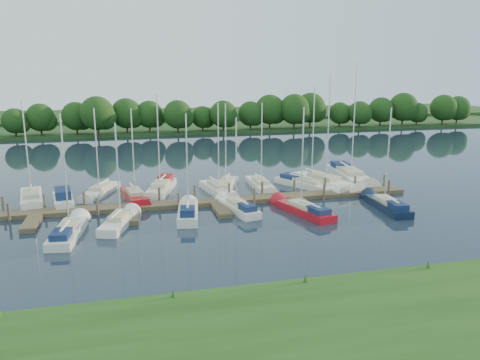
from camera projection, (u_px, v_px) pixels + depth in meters
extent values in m
plane|color=black|center=(234.00, 230.00, 37.65)|extent=(260.00, 260.00, 0.00)
cube|color=#204413|center=(311.00, 329.00, 22.47)|extent=(90.00, 10.00, 0.50)
cube|color=brown|center=(215.00, 202.00, 45.17)|extent=(40.00, 2.00, 0.40)
cube|color=brown|center=(31.00, 224.00, 38.52)|extent=(1.20, 4.00, 0.40)
cube|color=brown|center=(131.00, 217.00, 40.43)|extent=(1.20, 4.00, 0.40)
cube|color=brown|center=(221.00, 210.00, 42.34)|extent=(1.20, 4.00, 0.40)
cube|color=brown|center=(304.00, 204.00, 44.25)|extent=(1.20, 4.00, 0.40)
cube|color=brown|center=(380.00, 199.00, 46.15)|extent=(1.20, 4.00, 0.40)
cylinder|color=#473D33|center=(3.00, 207.00, 41.78)|extent=(0.24, 0.24, 2.00)
cylinder|color=#473D33|center=(45.00, 205.00, 42.61)|extent=(0.24, 0.24, 2.00)
cylinder|color=#473D33|center=(84.00, 202.00, 43.43)|extent=(0.24, 0.24, 2.00)
cylinder|color=#473D33|center=(123.00, 200.00, 44.25)|extent=(0.24, 0.24, 2.00)
cylinder|color=#473D33|center=(159.00, 198.00, 45.08)|extent=(0.24, 0.24, 2.00)
cylinder|color=#473D33|center=(195.00, 195.00, 45.90)|extent=(0.24, 0.24, 2.00)
cylinder|color=#473D33|center=(229.00, 193.00, 46.73)|extent=(0.24, 0.24, 2.00)
cylinder|color=#473D33|center=(262.00, 191.00, 47.55)|extent=(0.24, 0.24, 2.00)
cylinder|color=#473D33|center=(294.00, 189.00, 48.37)|extent=(0.24, 0.24, 2.00)
cylinder|color=#473D33|center=(325.00, 187.00, 49.20)|extent=(0.24, 0.24, 2.00)
cylinder|color=#473D33|center=(355.00, 185.00, 50.02)|extent=(0.24, 0.24, 2.00)
cylinder|color=#473D33|center=(384.00, 184.00, 50.85)|extent=(0.24, 0.24, 2.00)
cylinder|color=#473D33|center=(9.00, 215.00, 39.56)|extent=(0.24, 0.24, 2.00)
cylinder|color=#473D33|center=(98.00, 209.00, 41.28)|extent=(0.24, 0.24, 2.00)
cylinder|color=#473D33|center=(179.00, 204.00, 43.00)|extent=(0.24, 0.24, 2.00)
cylinder|color=#473D33|center=(254.00, 199.00, 44.71)|extent=(0.24, 0.24, 2.00)
cylinder|color=#473D33|center=(324.00, 194.00, 46.43)|extent=(0.24, 0.24, 2.00)
cylinder|color=#473D33|center=(389.00, 190.00, 48.15)|extent=(0.24, 0.24, 2.00)
cube|color=#214119|center=(159.00, 127.00, 108.50)|extent=(180.00, 30.00, 0.60)
cube|color=#2B4D21|center=(152.00, 116.00, 132.05)|extent=(220.00, 40.00, 1.40)
cylinder|color=#38281C|center=(17.00, 132.00, 89.65)|extent=(0.36, 0.36, 2.80)
sphere|color=#19380F|center=(15.00, 114.00, 88.89)|extent=(6.54, 6.54, 6.54)
sphere|color=#19380F|center=(24.00, 119.00, 89.62)|extent=(4.67, 4.67, 4.67)
cylinder|color=#38281C|center=(37.00, 135.00, 88.83)|extent=(0.36, 0.36, 2.01)
sphere|color=#19380F|center=(36.00, 122.00, 88.29)|extent=(4.69, 4.69, 4.69)
sphere|color=#19380F|center=(42.00, 125.00, 88.87)|extent=(3.35, 3.35, 3.35)
cylinder|color=#38281C|center=(73.00, 131.00, 91.45)|extent=(0.36, 0.36, 2.60)
sphere|color=#19380F|center=(72.00, 115.00, 90.75)|extent=(6.07, 6.07, 6.07)
sphere|color=#19380F|center=(79.00, 119.00, 91.44)|extent=(4.33, 4.33, 4.33)
cylinder|color=#38281C|center=(98.00, 132.00, 91.36)|extent=(0.36, 0.36, 2.30)
sphere|color=#19380F|center=(97.00, 118.00, 90.74)|extent=(5.36, 5.36, 5.36)
sphere|color=#19380F|center=(103.00, 121.00, 91.37)|extent=(3.83, 3.83, 3.83)
cylinder|color=#38281C|center=(129.00, 129.00, 93.82)|extent=(0.36, 0.36, 2.85)
sphere|color=#19380F|center=(128.00, 112.00, 93.04)|extent=(6.65, 6.65, 6.65)
sphere|color=#19380F|center=(135.00, 116.00, 93.78)|extent=(4.75, 4.75, 4.75)
cylinder|color=#38281C|center=(154.00, 129.00, 95.39)|extent=(0.36, 0.36, 2.46)
sphere|color=#19380F|center=(153.00, 114.00, 94.73)|extent=(5.74, 5.74, 5.74)
sphere|color=#19380F|center=(159.00, 118.00, 95.39)|extent=(4.10, 4.10, 4.10)
cylinder|color=#38281C|center=(170.00, 127.00, 97.93)|extent=(0.36, 0.36, 2.59)
sphere|color=#19380F|center=(170.00, 112.00, 97.23)|extent=(6.05, 6.05, 6.05)
sphere|color=#19380F|center=(176.00, 116.00, 97.92)|extent=(4.32, 4.32, 4.32)
cylinder|color=#38281C|center=(203.00, 128.00, 98.74)|extent=(0.36, 0.36, 2.37)
sphere|color=#19380F|center=(203.00, 114.00, 98.10)|extent=(5.53, 5.53, 5.53)
sphere|color=#19380F|center=(208.00, 117.00, 98.75)|extent=(3.95, 3.95, 3.95)
cylinder|color=#38281C|center=(230.00, 127.00, 99.19)|extent=(0.36, 0.36, 2.48)
sphere|color=#19380F|center=(230.00, 113.00, 98.52)|extent=(5.79, 5.79, 5.79)
sphere|color=#19380F|center=(235.00, 116.00, 99.19)|extent=(4.13, 4.13, 4.13)
cylinder|color=#38281C|center=(245.00, 126.00, 100.29)|extent=(0.36, 0.36, 2.58)
sphere|color=#19380F|center=(245.00, 111.00, 99.59)|extent=(6.02, 6.02, 6.02)
sphere|color=#19380F|center=(251.00, 115.00, 100.28)|extent=(4.30, 4.30, 4.30)
cylinder|color=#38281C|center=(277.00, 128.00, 99.84)|extent=(0.36, 0.36, 2.13)
sphere|color=#19380F|center=(277.00, 115.00, 99.26)|extent=(4.97, 4.97, 4.97)
sphere|color=#19380F|center=(281.00, 118.00, 99.86)|extent=(3.55, 3.55, 3.55)
cylinder|color=#38281C|center=(291.00, 125.00, 102.46)|extent=(0.36, 0.36, 2.58)
sphere|color=#19380F|center=(291.00, 111.00, 101.76)|extent=(6.01, 6.01, 6.01)
sphere|color=#19380F|center=(296.00, 114.00, 102.45)|extent=(4.29, 4.29, 4.29)
cylinder|color=#38281C|center=(318.00, 125.00, 103.49)|extent=(0.36, 0.36, 2.30)
sphere|color=#19380F|center=(319.00, 112.00, 102.86)|extent=(5.37, 5.37, 5.37)
sphere|color=#19380F|center=(323.00, 116.00, 103.50)|extent=(3.83, 3.83, 3.83)
cylinder|color=#38281C|center=(337.00, 124.00, 106.76)|extent=(0.36, 0.36, 2.24)
sphere|color=#19380F|center=(337.00, 112.00, 106.15)|extent=(5.22, 5.22, 5.22)
sphere|color=#19380F|center=(341.00, 115.00, 106.77)|extent=(3.73, 3.73, 3.73)
cylinder|color=#38281C|center=(353.00, 124.00, 107.99)|extent=(0.36, 0.36, 1.98)
sphere|color=#19380F|center=(353.00, 113.00, 107.45)|extent=(4.62, 4.62, 4.62)
sphere|color=#19380F|center=(357.00, 116.00, 108.02)|extent=(3.30, 3.30, 3.30)
cylinder|color=#38281C|center=(377.00, 121.00, 109.62)|extent=(0.36, 0.36, 2.71)
sphere|color=#19380F|center=(378.00, 107.00, 108.89)|extent=(6.32, 6.32, 6.32)
sphere|color=#19380F|center=(382.00, 111.00, 109.60)|extent=(4.51, 4.51, 4.51)
cylinder|color=#38281C|center=(404.00, 124.00, 107.75)|extent=(0.36, 0.36, 2.17)
sphere|color=#19380F|center=(405.00, 112.00, 107.16)|extent=(5.05, 5.05, 5.05)
sphere|color=#19380F|center=(409.00, 115.00, 107.77)|extent=(3.61, 3.61, 3.61)
cylinder|color=#38281C|center=(418.00, 122.00, 109.07)|extent=(0.36, 0.36, 2.59)
sphere|color=#19380F|center=(419.00, 108.00, 108.37)|extent=(6.04, 6.04, 6.04)
sphere|color=#19380F|center=(423.00, 112.00, 109.06)|extent=(4.32, 4.32, 4.32)
cylinder|color=#38281C|center=(438.00, 121.00, 111.56)|extent=(0.36, 0.36, 2.63)
sphere|color=#19380F|center=(439.00, 107.00, 110.84)|extent=(6.14, 6.14, 6.14)
sphere|color=#19380F|center=(443.00, 111.00, 111.54)|extent=(4.38, 4.38, 4.38)
cylinder|color=#38281C|center=(451.00, 121.00, 114.21)|extent=(0.36, 0.36, 2.15)
sphere|color=#19380F|center=(452.00, 110.00, 113.62)|extent=(5.02, 5.02, 5.02)
sphere|color=#19380F|center=(455.00, 113.00, 114.23)|extent=(3.59, 3.59, 3.59)
cube|color=white|center=(32.00, 200.00, 46.05)|extent=(3.10, 7.14, 1.06)
cone|color=white|center=(32.00, 209.00, 42.98)|extent=(1.37, 2.55, 0.97)
cube|color=#BEB692|center=(31.00, 194.00, 45.60)|extent=(1.97, 3.31, 0.48)
cylinder|color=silver|center=(26.00, 149.00, 44.29)|extent=(0.12, 0.12, 9.33)
cylinder|color=silver|center=(31.00, 188.00, 46.43)|extent=(0.64, 3.08, 0.10)
cylinder|color=white|center=(31.00, 188.00, 46.43)|extent=(0.67, 2.76, 0.20)
cube|color=white|center=(64.00, 202.00, 45.10)|extent=(2.52, 5.44, 1.06)
cone|color=white|center=(65.00, 209.00, 42.75)|extent=(1.10, 1.69, 0.86)
cube|color=#16274E|center=(63.00, 194.00, 44.91)|extent=(1.81, 3.06, 0.96)
cube|color=white|center=(102.00, 192.00, 49.05)|extent=(3.79, 6.39, 0.97)
cone|color=white|center=(89.00, 200.00, 46.06)|extent=(1.57, 2.33, 0.86)
cube|color=#BEB692|center=(100.00, 187.00, 48.62)|extent=(2.19, 3.06, 0.44)
cylinder|color=silver|center=(97.00, 149.00, 47.43)|extent=(0.12, 0.12, 8.33)
cylinder|color=silver|center=(104.00, 182.00, 49.44)|extent=(1.07, 2.64, 0.10)
cylinder|color=white|center=(104.00, 182.00, 49.44)|extent=(1.06, 2.38, 0.20)
cube|color=#AD101B|center=(134.00, 198.00, 46.79)|extent=(2.73, 6.41, 1.07)
cone|color=#AD101B|center=(141.00, 205.00, 44.01)|extent=(1.21, 2.29, 0.87)
cube|color=#BEB692|center=(134.00, 192.00, 46.36)|extent=(1.74, 2.97, 0.48)
cylinder|color=silver|center=(133.00, 152.00, 45.19)|extent=(0.12, 0.12, 8.38)
cylinder|color=silver|center=(132.00, 186.00, 47.11)|extent=(0.55, 2.77, 0.10)
cylinder|color=white|center=(132.00, 186.00, 47.11)|extent=(0.60, 2.48, 0.20)
cube|color=white|center=(162.00, 190.00, 49.74)|extent=(3.89, 7.27, 1.23)
cone|color=white|center=(154.00, 199.00, 46.33)|extent=(1.64, 2.63, 0.98)
cube|color=#BEB692|center=(161.00, 184.00, 49.22)|extent=(2.31, 3.44, 0.56)
cube|color=maroon|center=(165.00, 178.00, 51.45)|extent=(1.92, 2.41, 0.62)
cylinder|color=silver|center=(158.00, 141.00, 47.87)|extent=(0.12, 0.12, 9.45)
cylinder|color=silver|center=(163.00, 177.00, 50.14)|extent=(1.00, 3.05, 0.10)
cylinder|color=white|center=(163.00, 177.00, 50.14)|extent=(1.00, 2.74, 0.20)
cube|color=white|center=(217.00, 191.00, 49.42)|extent=(2.81, 6.64, 1.13)
cone|color=white|center=(228.00, 198.00, 46.54)|extent=(1.25, 2.37, 0.90)
cube|color=#BEB692|center=(218.00, 185.00, 48.98)|extent=(1.80, 3.08, 0.51)
cylinder|color=silver|center=(218.00, 146.00, 47.76)|extent=(0.12, 0.12, 8.69)
cylinder|color=silver|center=(214.00, 179.00, 49.75)|extent=(0.56, 2.88, 0.10)
cylinder|color=white|center=(214.00, 179.00, 49.75)|extent=(0.61, 2.57, 0.20)
cube|color=white|center=(227.00, 186.00, 51.45)|extent=(3.93, 6.57, 1.03)
cone|color=white|center=(222.00, 194.00, 48.37)|extent=(1.62, 2.40, 0.89)
cube|color=#BEB692|center=(226.00, 181.00, 51.00)|extent=(2.27, 3.15, 0.47)
cylinder|color=silver|center=(226.00, 144.00, 49.77)|extent=(0.12, 0.12, 8.58)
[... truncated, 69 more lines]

